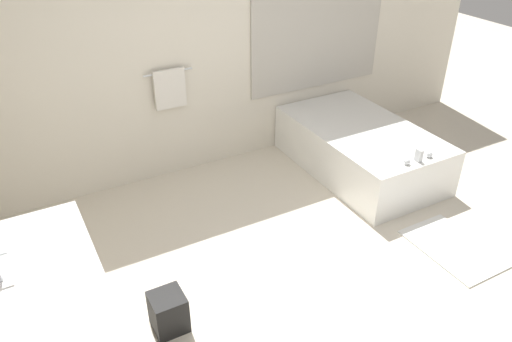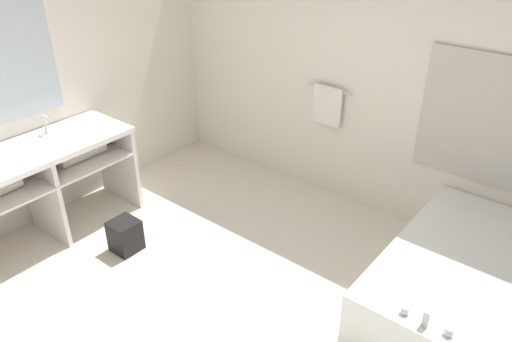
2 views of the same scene
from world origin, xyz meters
The scene contains 6 objects.
ground_plane centered at (0.00, 0.00, 0.00)m, with size 16.00×16.00×0.00m, color beige.
wall_back_with_blinds centered at (0.05, 2.23, 1.34)m, with size 7.40×0.13×2.70m.
vanity_counter centered at (-1.85, -0.11, 0.67)m, with size 0.67×1.70×0.91m.
bathtub centered at (1.48, 1.28, 0.28)m, with size 1.06×1.81×0.63m.
waste_bin centered at (-1.12, 0.17, 0.15)m, with size 0.24×0.24×0.30m.
bath_mat centered at (1.35, -0.20, 0.01)m, with size 0.54×0.82×0.02m.
Camera 1 is at (-1.78, -2.33, 2.84)m, focal length 35.00 mm.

